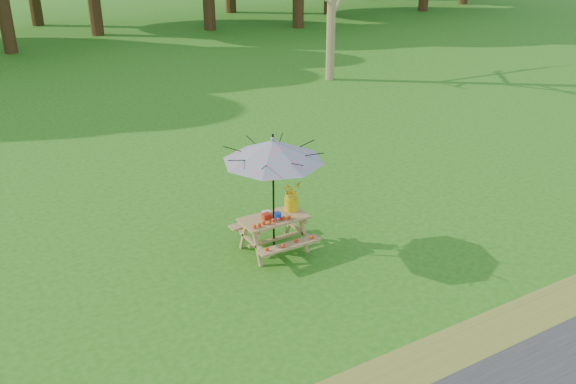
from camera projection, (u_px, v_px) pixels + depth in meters
ground at (365, 262)px, 11.40m from camera, size 120.00×120.00×0.00m
drygrass_strip at (483, 347)px, 9.21m from camera, size 120.00×1.20×0.01m
picnic_table at (274, 234)px, 11.65m from camera, size 1.20×1.32×0.67m
patio_umbrella at (273, 151)px, 10.98m from camera, size 1.90×1.90×2.25m
produce_bins at (271, 215)px, 11.46m from camera, size 0.30×0.40×0.13m
tomatoes_row at (271, 221)px, 11.28m from camera, size 0.77×0.13×0.07m
flower_bucket at (291, 195)px, 11.66m from camera, size 0.41×0.38×0.57m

